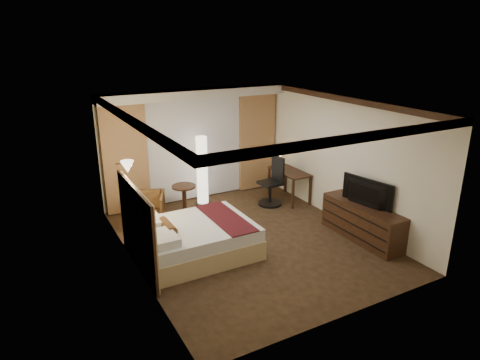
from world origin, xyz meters
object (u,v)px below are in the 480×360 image
floor_lamp (202,171)px  dresser (362,222)px  television (364,190)px  office_chair (270,181)px  bed (196,239)px  armchair (146,207)px  side_table (184,198)px  desk (289,185)px

floor_lamp → dresser: bearing=-57.8°
television → office_chair: bearing=3.2°
floor_lamp → office_chair: size_ratio=1.43×
dresser → office_chair: bearing=104.6°
dresser → television: bearing=-180.0°
floor_lamp → dresser: size_ratio=0.91×
bed → floor_lamp: bearing=63.0°
office_chair → bed: bearing=-155.2°
armchair → side_table: bearing=41.1°
armchair → office_chair: bearing=17.0°
office_chair → television: (0.60, -2.41, 0.45)m
side_table → office_chair: (1.93, -0.64, 0.28)m
side_table → office_chair: 2.06m
desk → bed: bearing=-154.7°
side_table → dresser: bearing=-50.0°
armchair → television: (3.52, -2.73, 0.66)m
floor_lamp → television: 3.78m
armchair → desk: size_ratio=0.67×
desk → dresser: (0.05, -2.46, -0.02)m
bed → armchair: armchair is taller
side_table → office_chair: size_ratio=0.52×
side_table → floor_lamp: size_ratio=0.36×
armchair → television: bearing=-14.4°
armchair → side_table: size_ratio=1.25×
dresser → floor_lamp: bearing=122.2°
side_table → television: size_ratio=0.54×
side_table → floor_lamp: 0.77m
desk → television: bearing=-89.5°
side_table → dresser: (2.56, -3.05, 0.05)m
bed → desk: desk is taller
side_table → television: 4.03m
bed → dresser: (3.15, -0.99, 0.05)m
desk → office_chair: size_ratio=0.97×
bed → armchair: bearing=102.8°
bed → dresser: size_ratio=1.13×
bed → desk: bearing=25.3°
desk → office_chair: 0.62m
bed → side_table: (0.59, 2.06, 0.00)m
floor_lamp → desk: (1.97, -0.75, -0.46)m
desk → armchair: bearing=175.5°
floor_lamp → bed: bearing=-117.0°
office_chair → television: 2.52m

